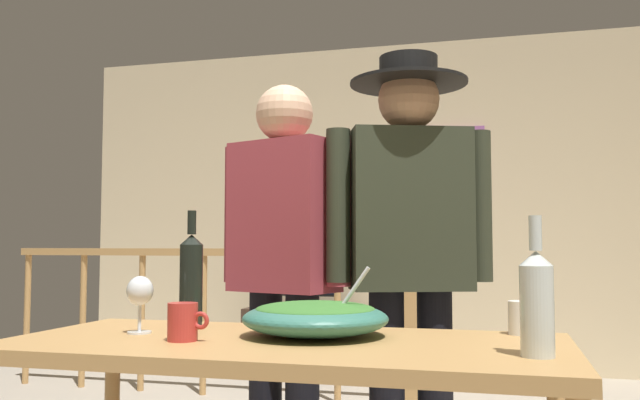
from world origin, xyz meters
name	(u,v)px	position (x,y,z in m)	size (l,w,h in m)	color
back_wall	(423,204)	(0.00, 3.30, 1.34)	(5.98, 0.10, 2.68)	beige
framed_picture	(451,168)	(0.24, 3.24, 1.63)	(0.54, 0.03, 0.67)	#9F5BA2
stair_railing	(264,302)	(-0.90, 1.96, 0.63)	(2.90, 0.10, 1.03)	#B2844C
tv_console	(302,339)	(-0.93, 2.95, 0.25)	(0.90, 0.40, 0.50)	#38281E
flat_screen_tv	(301,274)	(-0.93, 2.92, 0.78)	(0.61, 0.12, 0.47)	black
serving_table	(284,368)	(0.05, -0.52, 0.68)	(1.51, 0.70, 0.75)	#B2844C
salad_bowl	(315,317)	(0.11, -0.43, 0.80)	(0.41, 0.41, 0.21)	#337060
wine_glass	(140,293)	(-0.40, -0.51, 0.87)	(0.08, 0.08, 0.17)	silver
wine_bottle_dark	(191,279)	(-0.31, -0.37, 0.90)	(0.07, 0.07, 0.36)	black
wine_bottle_clear	(537,300)	(0.70, -0.64, 0.88)	(0.08, 0.08, 0.33)	silver
mug_red	(183,322)	(-0.21, -0.61, 0.80)	(0.12, 0.08, 0.10)	#B7332D
mug_white	(522,318)	(0.68, -0.25, 0.80)	(0.11, 0.07, 0.10)	white
person_standing_left	(284,254)	(-0.20, 0.22, 0.97)	(0.57, 0.35, 1.64)	black
person_standing_right	(410,237)	(0.30, 0.22, 1.04)	(0.59, 0.44, 1.71)	black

